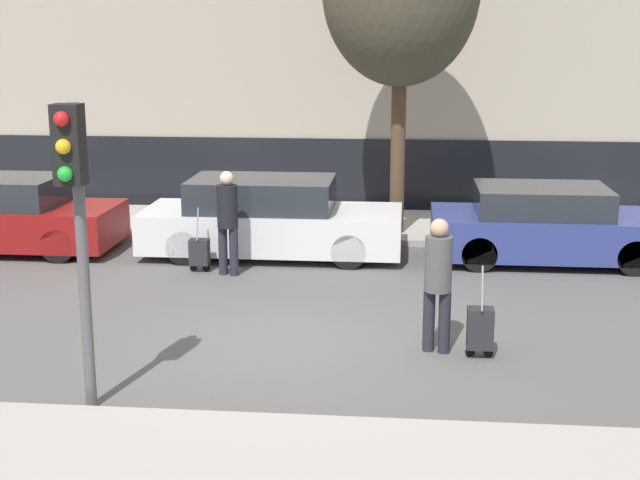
{
  "coord_description": "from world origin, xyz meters",
  "views": [
    {
      "loc": [
        1.54,
        -10.87,
        3.89
      ],
      "look_at": [
        0.3,
        1.8,
        0.95
      ],
      "focal_mm": 50.0,
      "sensor_mm": 36.0,
      "label": 1
    }
  ],
  "objects_px": {
    "parked_car_2": "(547,226)",
    "traffic_light": "(75,195)",
    "trolley_left": "(199,252)",
    "pedestrian_right": "(438,277)",
    "trolley_right": "(480,328)",
    "parked_car_0": "(7,216)",
    "parked_car_1": "(270,219)",
    "pedestrian_left": "(228,216)"
  },
  "relations": [
    {
      "from": "parked_car_2",
      "to": "traffic_light",
      "type": "relative_size",
      "value": 1.27
    },
    {
      "from": "trolley_left",
      "to": "pedestrian_right",
      "type": "bearing_deg",
      "value": -42.53
    },
    {
      "from": "trolley_right",
      "to": "parked_car_0",
      "type": "bearing_deg",
      "value": 149.52
    },
    {
      "from": "traffic_light",
      "to": "trolley_right",
      "type": "bearing_deg",
      "value": 25.62
    },
    {
      "from": "pedestrian_right",
      "to": "traffic_light",
      "type": "xyz_separation_m",
      "value": [
        -3.72,
        -2.19,
        1.35
      ]
    },
    {
      "from": "traffic_light",
      "to": "parked_car_1",
      "type": "bearing_deg",
      "value": 82.81
    },
    {
      "from": "trolley_left",
      "to": "parked_car_0",
      "type": "bearing_deg",
      "value": 163.17
    },
    {
      "from": "trolley_right",
      "to": "traffic_light",
      "type": "xyz_separation_m",
      "value": [
        -4.25,
        -2.04,
        1.95
      ]
    },
    {
      "from": "pedestrian_left",
      "to": "parked_car_0",
      "type": "bearing_deg",
      "value": -180.0
    },
    {
      "from": "parked_car_2",
      "to": "pedestrian_left",
      "type": "relative_size",
      "value": 2.36
    },
    {
      "from": "pedestrian_left",
      "to": "pedestrian_right",
      "type": "relative_size",
      "value": 1.02
    },
    {
      "from": "parked_car_0",
      "to": "trolley_left",
      "type": "height_order",
      "value": "parked_car_0"
    },
    {
      "from": "parked_car_0",
      "to": "pedestrian_right",
      "type": "bearing_deg",
      "value": -31.33
    },
    {
      "from": "parked_car_2",
      "to": "trolley_right",
      "type": "xyz_separation_m",
      "value": [
        -1.53,
        -4.99,
        -0.26
      ]
    },
    {
      "from": "parked_car_2",
      "to": "traffic_light",
      "type": "height_order",
      "value": "traffic_light"
    },
    {
      "from": "parked_car_1",
      "to": "pedestrian_right",
      "type": "bearing_deg",
      "value": -59.26
    },
    {
      "from": "parked_car_2",
      "to": "pedestrian_right",
      "type": "relative_size",
      "value": 2.4
    },
    {
      "from": "pedestrian_left",
      "to": "parked_car_2",
      "type": "bearing_deg",
      "value": 32.11
    },
    {
      "from": "parked_car_0",
      "to": "traffic_light",
      "type": "bearing_deg",
      "value": -59.91
    },
    {
      "from": "parked_car_1",
      "to": "traffic_light",
      "type": "xyz_separation_m",
      "value": [
        -0.88,
        -6.98,
        1.67
      ]
    },
    {
      "from": "trolley_right",
      "to": "parked_car_2",
      "type": "bearing_deg",
      "value": 72.94
    },
    {
      "from": "pedestrian_left",
      "to": "trolley_left",
      "type": "height_order",
      "value": "pedestrian_left"
    },
    {
      "from": "parked_car_2",
      "to": "traffic_light",
      "type": "distance_m",
      "value": 9.26
    },
    {
      "from": "parked_car_0",
      "to": "pedestrian_left",
      "type": "distance_m",
      "value": 4.61
    },
    {
      "from": "pedestrian_right",
      "to": "trolley_right",
      "type": "bearing_deg",
      "value": 179.94
    },
    {
      "from": "parked_car_2",
      "to": "parked_car_1",
      "type": "bearing_deg",
      "value": -179.36
    },
    {
      "from": "pedestrian_right",
      "to": "trolley_right",
      "type": "height_order",
      "value": "pedestrian_right"
    },
    {
      "from": "trolley_left",
      "to": "traffic_light",
      "type": "relative_size",
      "value": 0.34
    },
    {
      "from": "pedestrian_left",
      "to": "parked_car_1",
      "type": "bearing_deg",
      "value": 88.28
    },
    {
      "from": "parked_car_0",
      "to": "pedestrian_right",
      "type": "relative_size",
      "value": 2.33
    },
    {
      "from": "traffic_light",
      "to": "pedestrian_right",
      "type": "bearing_deg",
      "value": 30.51
    },
    {
      "from": "parked_car_2",
      "to": "trolley_left",
      "type": "bearing_deg",
      "value": -167.49
    },
    {
      "from": "parked_car_1",
      "to": "pedestrian_right",
      "type": "distance_m",
      "value": 5.57
    },
    {
      "from": "parked_car_1",
      "to": "traffic_light",
      "type": "bearing_deg",
      "value": -97.19
    },
    {
      "from": "parked_car_1",
      "to": "trolley_left",
      "type": "distance_m",
      "value": 1.64
    },
    {
      "from": "parked_car_2",
      "to": "traffic_light",
      "type": "bearing_deg",
      "value": -129.44
    },
    {
      "from": "parked_car_0",
      "to": "parked_car_2",
      "type": "xyz_separation_m",
      "value": [
        9.78,
        0.14,
        -0.01
      ]
    },
    {
      "from": "trolley_left",
      "to": "pedestrian_right",
      "type": "xyz_separation_m",
      "value": [
        3.85,
        -3.53,
        0.63
      ]
    },
    {
      "from": "parked_car_1",
      "to": "traffic_light",
      "type": "relative_size",
      "value": 1.43
    },
    {
      "from": "pedestrian_left",
      "to": "trolley_right",
      "type": "bearing_deg",
      "value": -25.66
    },
    {
      "from": "trolley_left",
      "to": "pedestrian_right",
      "type": "height_order",
      "value": "pedestrian_right"
    },
    {
      "from": "pedestrian_left",
      "to": "pedestrian_right",
      "type": "distance_m",
      "value": 4.73
    }
  ]
}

